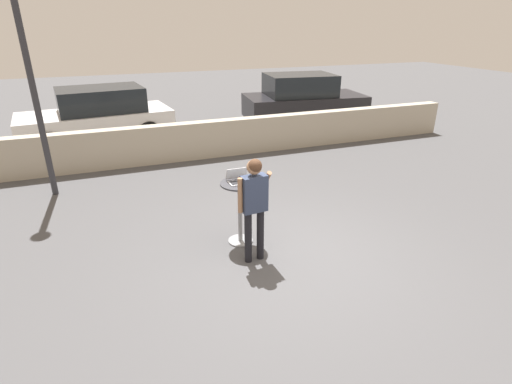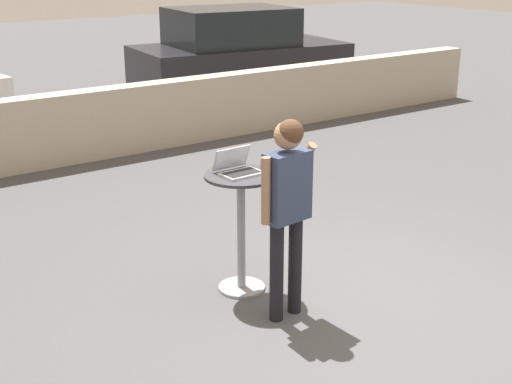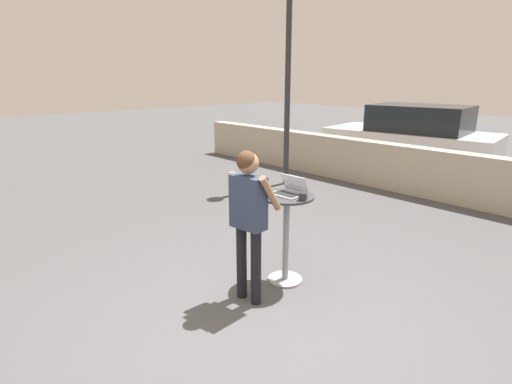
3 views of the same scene
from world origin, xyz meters
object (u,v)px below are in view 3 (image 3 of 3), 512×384
at_px(coffee_mug, 303,197).
at_px(standing_person, 248,210).
at_px(laptop, 289,191).
at_px(street_lamp, 288,46).
at_px(cafe_table, 286,227).
at_px(parked_car_further_down, 413,135).

height_order(coffee_mug, standing_person, standing_person).
height_order(laptop, coffee_mug, laptop).
bearing_deg(laptop, coffee_mug, -13.26).
relative_size(standing_person, street_lamp, 0.36).
bearing_deg(standing_person, coffee_mug, 68.97).
distance_m(coffee_mug, standing_person, 0.62).
bearing_deg(cafe_table, standing_person, -88.01).
relative_size(cafe_table, coffee_mug, 9.03).
xyz_separation_m(parked_car_further_down, street_lamp, (-1.01, -3.81, 2.08)).
height_order(standing_person, parked_car_further_down, standing_person).
bearing_deg(cafe_table, coffee_mug, -4.24).
distance_m(laptop, street_lamp, 4.77).
xyz_separation_m(coffee_mug, parked_car_further_down, (-2.25, 7.09, -0.27)).
relative_size(cafe_table, street_lamp, 0.23).
bearing_deg(standing_person, laptop, 92.01).
relative_size(cafe_table, laptop, 3.01).
distance_m(coffee_mug, parked_car_further_down, 7.44).
bearing_deg(parked_car_further_down, laptop, -74.06).
height_order(cafe_table, laptop, laptop).
xyz_separation_m(standing_person, parked_car_further_down, (-2.03, 7.66, -0.20)).
height_order(cafe_table, coffee_mug, coffee_mug).
bearing_deg(street_lamp, laptop, -46.92).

